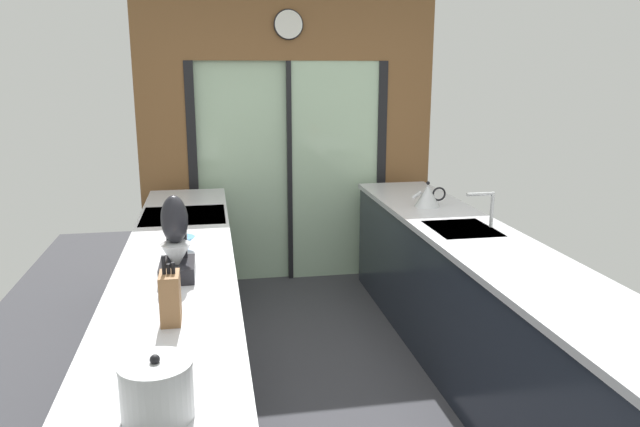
% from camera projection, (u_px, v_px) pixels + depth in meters
% --- Properties ---
extents(ground_plane, '(5.04, 7.60, 0.02)m').
position_uv_depth(ground_plane, '(326.00, 367.00, 4.05)').
color(ground_plane, '#38383D').
extents(back_wall_unit, '(2.64, 0.12, 2.70)m').
position_uv_depth(back_wall_unit, '(289.00, 116.00, 5.42)').
color(back_wall_unit, brown).
rests_on(back_wall_unit, ground_plane).
extents(left_counter_run, '(0.62, 3.80, 0.92)m').
position_uv_depth(left_counter_run, '(181.00, 342.00, 3.33)').
color(left_counter_run, '#1E232D').
rests_on(left_counter_run, ground_plane).
extents(right_counter_run, '(0.62, 3.80, 0.92)m').
position_uv_depth(right_counter_run, '(477.00, 308.00, 3.81)').
color(right_counter_run, '#1E232D').
rests_on(right_counter_run, ground_plane).
extents(sink_faucet, '(0.19, 0.02, 0.24)m').
position_uv_depth(sink_faucet, '(487.00, 204.00, 3.93)').
color(sink_faucet, '#B7BABC').
rests_on(sink_faucet, right_counter_run).
extents(oven_range, '(0.60, 0.60, 0.92)m').
position_uv_depth(oven_range, '(187.00, 277.00, 4.41)').
color(oven_range, '#B7BABC').
rests_on(oven_range, ground_plane).
extents(mixing_bowl, '(0.16, 0.16, 0.08)m').
position_uv_depth(mixing_bowl, '(181.00, 243.00, 3.46)').
color(mixing_bowl, teal).
rests_on(mixing_bowl, left_counter_run).
extents(knife_block, '(0.08, 0.14, 0.29)m').
position_uv_depth(knife_block, '(170.00, 297.00, 2.46)').
color(knife_block, brown).
rests_on(knife_block, left_counter_run).
extents(stand_mixer, '(0.17, 0.27, 0.42)m').
position_uv_depth(stand_mixer, '(176.00, 246.00, 2.98)').
color(stand_mixer, black).
rests_on(stand_mixer, left_counter_run).
extents(stock_pot, '(0.22, 0.22, 0.20)m').
position_uv_depth(stock_pot, '(157.00, 390.00, 1.79)').
color(stock_pot, '#B7BABC').
rests_on(stock_pot, left_counter_run).
extents(kettle, '(0.27, 0.19, 0.19)m').
position_uv_depth(kettle, '(428.00, 195.00, 4.55)').
color(kettle, '#B7BABC').
rests_on(kettle, right_counter_run).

